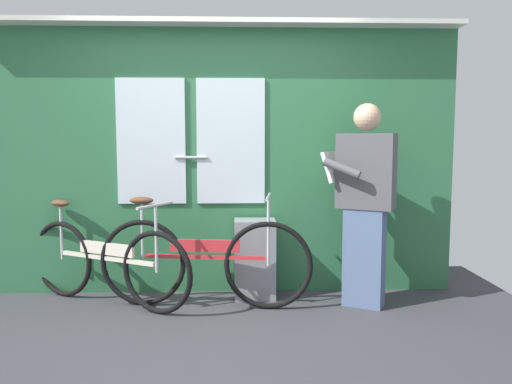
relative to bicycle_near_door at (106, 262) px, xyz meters
name	(u,v)px	position (x,y,z in m)	size (l,w,h in m)	color
ground_plane	(206,354)	(0.89, -0.97, -0.38)	(5.31, 4.30, 0.04)	#38383D
train_door_wall	(213,154)	(0.88, 0.37, 0.89)	(4.31, 0.28, 2.39)	#2D6B42
bicycle_near_door	(106,262)	(0.00, 0.00, 0.00)	(1.51, 0.86, 0.88)	black
bicycle_leaning_behind	(204,261)	(0.82, -0.10, 0.03)	(1.76, 0.44, 0.93)	black
passenger_reading_newspaper	(364,201)	(2.13, -0.10, 0.52)	(0.62, 0.57, 1.67)	slate
trash_bin_by_wall	(255,259)	(1.25, 0.15, -0.02)	(0.35, 0.28, 0.69)	gray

